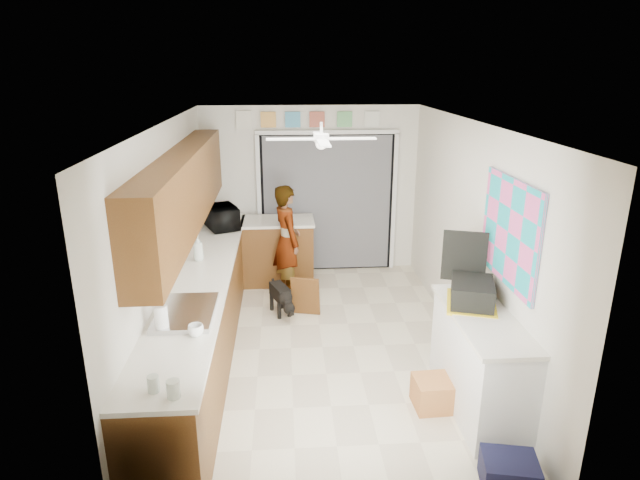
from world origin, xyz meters
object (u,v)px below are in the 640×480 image
object	(u,v)px
paper_towel_roll	(162,319)
man	(287,241)
cardboard_box	(439,393)
dog	(280,298)
cup	(196,330)
navy_crate	(509,473)
microwave	(222,217)
soap_bottle	(198,248)
suitcase	(472,292)

from	to	relation	value
paper_towel_roll	man	world-z (taller)	man
cardboard_box	dog	distance (m)	2.55
man	dog	distance (m)	0.86
cup	navy_crate	xyz separation A→B (m)	(2.39, -0.80, -0.87)
microwave	soap_bottle	bearing A→B (deg)	151.03
suitcase	cup	bearing A→B (deg)	-151.94
soap_bottle	cardboard_box	size ratio (longest dim) A/B	0.65
suitcase	soap_bottle	bearing A→B (deg)	170.97
suitcase	navy_crate	distance (m)	1.57
microwave	navy_crate	bearing A→B (deg)	-169.73
microwave	paper_towel_roll	size ratio (longest dim) A/B	2.31
dog	soap_bottle	bearing A→B (deg)	-171.98
suitcase	cardboard_box	xyz separation A→B (m)	(-0.32, -0.24, -0.91)
suitcase	man	distance (m)	3.02
paper_towel_roll	navy_crate	xyz separation A→B (m)	(2.68, -0.89, -0.93)
soap_bottle	paper_towel_roll	xyz separation A→B (m)	(-0.05, -1.71, -0.03)
suitcase	man	xyz separation A→B (m)	(-1.69, 2.49, -0.28)
microwave	cardboard_box	distance (m)	3.72
suitcase	dog	bearing A→B (deg)	151.56
dog	cup	bearing A→B (deg)	-127.41
soap_bottle	dog	world-z (taller)	soap_bottle
cup	paper_towel_roll	size ratio (longest dim) A/B	0.54
soap_bottle	cup	distance (m)	1.82
paper_towel_roll	navy_crate	world-z (taller)	paper_towel_roll
microwave	man	bearing A→B (deg)	-119.05
paper_towel_roll	cardboard_box	bearing A→B (deg)	3.23
microwave	cardboard_box	world-z (taller)	microwave
microwave	dog	distance (m)	1.38
paper_towel_roll	dog	size ratio (longest dim) A/B	0.43
microwave	dog	world-z (taller)	microwave
man	cup	bearing A→B (deg)	146.44
cup	navy_crate	distance (m)	2.67
navy_crate	cup	bearing A→B (deg)	161.53
suitcase	cardboard_box	distance (m)	0.99
microwave	cup	bearing A→B (deg)	159.22
suitcase	dog	distance (m)	2.71
cup	dog	world-z (taller)	cup
navy_crate	man	distance (m)	4.14
soap_bottle	man	bearing A→B (deg)	48.77
dog	suitcase	bearing A→B (deg)	-67.13
navy_crate	man	world-z (taller)	man
cup	cardboard_box	distance (m)	2.31
microwave	cardboard_box	xyz separation A→B (m)	(2.24, -2.82, -0.95)
microwave	suitcase	size ratio (longest dim) A/B	1.09
man	soap_bottle	bearing A→B (deg)	119.82
navy_crate	man	bearing A→B (deg)	113.38
microwave	cup	world-z (taller)	microwave
suitcase	dog	xyz separation A→B (m)	(-1.80, 1.84, -0.83)
suitcase	cardboard_box	bearing A→B (deg)	-126.28
cardboard_box	man	xyz separation A→B (m)	(-1.37, 2.72, 0.63)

